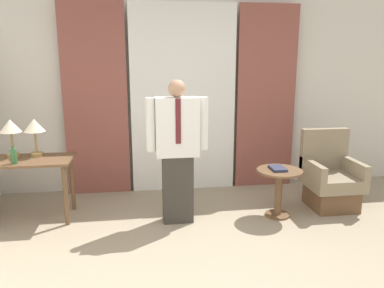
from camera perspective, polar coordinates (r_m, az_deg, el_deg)
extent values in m
cube|color=silver|center=(5.35, -1.49, 7.55)|extent=(10.00, 0.06, 2.70)
cube|color=white|center=(5.23, -1.32, 6.76)|extent=(1.45, 0.06, 2.58)
cube|color=brown|center=(5.22, -14.48, 6.36)|extent=(0.85, 0.06, 2.58)
cube|color=brown|center=(5.49, 11.19, 6.82)|extent=(0.85, 0.06, 2.58)
cube|color=brown|center=(4.68, -24.50, -2.34)|extent=(1.11, 0.57, 0.03)
cylinder|color=brown|center=(4.46, -18.71, -7.46)|extent=(0.05, 0.05, 0.70)
cylinder|color=brown|center=(4.88, -17.78, -5.64)|extent=(0.05, 0.05, 0.70)
cylinder|color=#9E7F47|center=(4.85, -25.56, -1.52)|extent=(0.15, 0.15, 0.04)
cylinder|color=#9E7F47|center=(4.82, -25.73, 0.16)|extent=(0.02, 0.02, 0.25)
cone|color=beige|center=(4.78, -25.96, 2.51)|extent=(0.24, 0.24, 0.15)
cylinder|color=#9E7F47|center=(4.77, -22.56, -1.45)|extent=(0.15, 0.15, 0.04)
cylinder|color=#9E7F47|center=(4.74, -22.71, 0.26)|extent=(0.02, 0.02, 0.25)
cone|color=beige|center=(4.71, -22.92, 2.65)|extent=(0.24, 0.24, 0.15)
cylinder|color=#336638|center=(4.50, -25.53, -1.76)|extent=(0.07, 0.07, 0.16)
cylinder|color=#336638|center=(4.48, -25.65, -0.51)|extent=(0.03, 0.03, 0.04)
cube|color=#38332D|center=(4.31, -2.19, -6.84)|extent=(0.34, 0.18, 0.78)
cube|color=white|center=(4.12, -2.28, 2.61)|extent=(0.48, 0.22, 0.65)
cube|color=#5B1E23|center=(4.00, -2.12, 3.48)|extent=(0.06, 0.01, 0.49)
cylinder|color=white|center=(4.10, -6.34, 2.95)|extent=(0.11, 0.11, 0.59)
cylinder|color=white|center=(4.16, 1.73, 3.16)|extent=(0.11, 0.11, 0.59)
sphere|color=tan|center=(4.07, -2.33, 8.47)|extent=(0.19, 0.19, 0.19)
cube|color=brown|center=(5.09, 20.39, -7.61)|extent=(0.53, 0.52, 0.27)
cube|color=gray|center=(5.02, 20.58, -5.31)|extent=(0.62, 0.62, 0.16)
cube|color=gray|center=(5.16, 19.48, -0.72)|extent=(0.62, 0.10, 0.54)
cube|color=gray|center=(4.85, 17.92, -3.64)|extent=(0.08, 0.62, 0.18)
cube|color=gray|center=(5.11, 23.41, -3.26)|extent=(0.08, 0.62, 0.18)
cylinder|color=brown|center=(4.69, 12.86, -10.46)|extent=(0.29, 0.29, 0.02)
cylinder|color=brown|center=(4.60, 13.03, -7.44)|extent=(0.09, 0.09, 0.55)
cylinder|color=brown|center=(4.51, 13.21, -4.00)|extent=(0.53, 0.53, 0.02)
cube|color=#2D334C|center=(4.50, 12.93, -3.64)|extent=(0.16, 0.24, 0.03)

